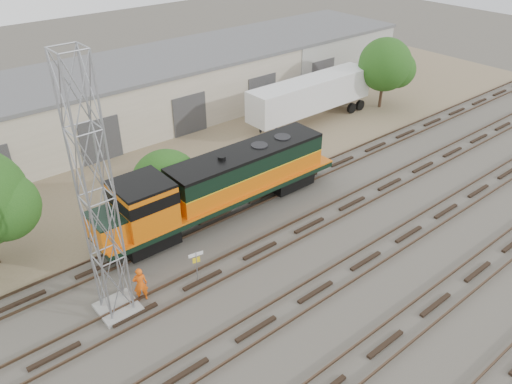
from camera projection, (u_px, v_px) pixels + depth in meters
ground at (327, 237)px, 30.06m from camera, size 140.00×140.00×0.00m
dirt_strip at (190, 151)px, 39.96m from camera, size 80.00×16.00×0.02m
tracks at (366, 261)px, 28.04m from camera, size 80.00×20.40×0.28m
warehouse at (139, 93)px, 43.88m from camera, size 58.40×10.40×5.30m
locomotive at (219, 184)px, 30.86m from camera, size 16.93×2.97×4.07m
signal_tower at (97, 202)px, 21.63m from camera, size 1.92×1.92×13.00m
sign_post at (196, 262)px, 25.92m from camera, size 0.81×0.19×1.99m
worker at (140, 284)px, 25.02m from camera, size 0.85×0.72×1.98m
semi_trailer at (313, 94)px, 44.04m from camera, size 12.89×2.64×3.96m
dumpster_blue at (294, 94)px, 49.22m from camera, size 1.92×1.85×1.50m
dumpster_red at (340, 90)px, 50.14m from camera, size 1.51×1.41×1.40m
tree_mid at (171, 186)px, 31.65m from camera, size 4.72×4.50×4.50m
tree_east at (388, 66)px, 46.11m from camera, size 5.14×4.90×6.61m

